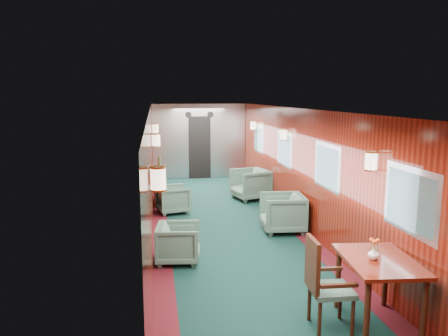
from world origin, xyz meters
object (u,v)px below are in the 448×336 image
credenza (159,185)px  armchair_left_far (173,199)px  armchair_left_near (178,243)px  side_chair (323,280)px  armchair_right_far (250,184)px  armchair_right_near (283,213)px  dining_table (379,270)px

credenza → armchair_left_far: bearing=-72.7°
armchair_left_near → armchair_left_far: bearing=6.2°
side_chair → armchair_right_far: 6.36m
armchair_right_near → dining_table: bearing=5.3°
armchair_left_near → armchair_right_far: armchair_right_far is taller
side_chair → armchair_left_far: bearing=108.2°
armchair_left_far → armchair_left_near: bearing=166.5°
armchair_right_near → armchair_right_far: bearing=-174.5°
armchair_left_near → armchair_right_far: size_ratio=0.80×
dining_table → armchair_right_near: 3.66m
armchair_right_near → credenza: bearing=-134.2°
credenza → armchair_right_near: credenza is taller
armchair_right_near → side_chair: bearing=-4.9°
armchair_left_far → armchair_right_near: size_ratio=0.84×
side_chair → armchair_left_near: side_chair is taller
credenza → armchair_right_near: size_ratio=1.41×
dining_table → side_chair: side_chair is taller
side_chair → armchair_right_near: 3.65m
dining_table → armchair_left_near: 3.22m
armchair_right_near → armchair_right_far: 2.74m
side_chair → credenza: 6.54m
armchair_right_near → armchair_left_near: bearing=-54.2°
armchair_right_far → credenza: bearing=-104.1°
credenza → armchair_right_far: 2.33m
side_chair → armchair_left_far: side_chair is taller
armchair_right_far → armchair_left_far: bearing=-78.7°
side_chair → armchair_left_near: size_ratio=1.57×
side_chair → armchair_right_far: (0.56, 6.33, -0.19)m
credenza → armchair_right_near: 3.59m
credenza → armchair_left_far: (0.30, -0.97, -0.14)m
armchair_left_near → armchair_right_near: armchair_right_near is taller
armchair_left_far → credenza: bearing=4.8°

